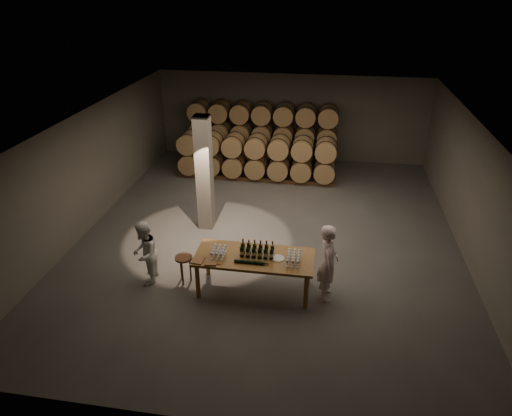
% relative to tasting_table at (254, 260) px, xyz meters
% --- Properties ---
extents(room, '(12.00, 12.00, 12.00)m').
position_rel_tasting_table_xyz_m(room, '(-1.80, 2.70, 0.80)').
color(room, '#514E4C').
rests_on(room, ground).
extents(tasting_table, '(2.60, 1.10, 0.90)m').
position_rel_tasting_table_xyz_m(tasting_table, '(0.00, 0.00, 0.00)').
color(tasting_table, brown).
rests_on(tasting_table, ground).
extents(barrel_stack_back, '(5.48, 0.95, 2.31)m').
position_rel_tasting_table_xyz_m(barrel_stack_back, '(-0.96, 7.70, 0.40)').
color(barrel_stack_back, '#51301C').
rests_on(barrel_stack_back, ground).
extents(barrel_stack_front, '(5.48, 0.95, 1.57)m').
position_rel_tasting_table_xyz_m(barrel_stack_front, '(-0.96, 6.30, 0.03)').
color(barrel_stack_front, '#51301C').
rests_on(barrel_stack_front, ground).
extents(bottle_cluster, '(0.74, 0.24, 0.36)m').
position_rel_tasting_table_xyz_m(bottle_cluster, '(0.06, 0.02, 0.23)').
color(bottle_cluster, black).
rests_on(bottle_cluster, tasting_table).
extents(lying_bottles, '(0.74, 0.07, 0.07)m').
position_rel_tasting_table_xyz_m(lying_bottles, '(-0.04, -0.29, 0.14)').
color(lying_bottles, black).
rests_on(lying_bottles, tasting_table).
extents(glass_cluster_left, '(0.31, 0.42, 0.18)m').
position_rel_tasting_table_xyz_m(glass_cluster_left, '(-0.78, -0.08, 0.23)').
color(glass_cluster_left, silver).
rests_on(glass_cluster_left, tasting_table).
extents(glass_cluster_right, '(0.31, 0.53, 0.18)m').
position_rel_tasting_table_xyz_m(glass_cluster_right, '(0.86, -0.05, 0.23)').
color(glass_cluster_right, silver).
rests_on(glass_cluster_right, tasting_table).
extents(plate, '(0.29, 0.29, 0.02)m').
position_rel_tasting_table_xyz_m(plate, '(0.52, -0.01, 0.11)').
color(plate, silver).
rests_on(plate, tasting_table).
extents(notebook_near, '(0.27, 0.23, 0.03)m').
position_rel_tasting_table_xyz_m(notebook_near, '(-0.87, -0.42, 0.12)').
color(notebook_near, brown).
rests_on(notebook_near, tasting_table).
extents(notebook_corner, '(0.26, 0.32, 0.03)m').
position_rel_tasting_table_xyz_m(notebook_corner, '(-1.16, -0.36, 0.12)').
color(notebook_corner, brown).
rests_on(notebook_corner, tasting_table).
extents(pen, '(0.15, 0.04, 0.01)m').
position_rel_tasting_table_xyz_m(pen, '(-0.72, -0.45, 0.11)').
color(pen, black).
rests_on(pen, tasting_table).
extents(stool, '(0.40, 0.40, 0.67)m').
position_rel_tasting_table_xyz_m(stool, '(-1.64, 0.07, -0.25)').
color(stool, '#51301C').
rests_on(stool, ground).
extents(person_man, '(0.48, 0.69, 1.80)m').
position_rel_tasting_table_xyz_m(person_man, '(1.60, 0.01, 0.10)').
color(person_man, white).
rests_on(person_man, ground).
extents(person_woman, '(0.69, 0.83, 1.54)m').
position_rel_tasting_table_xyz_m(person_woman, '(-2.49, -0.08, -0.03)').
color(person_woman, white).
rests_on(person_woman, ground).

